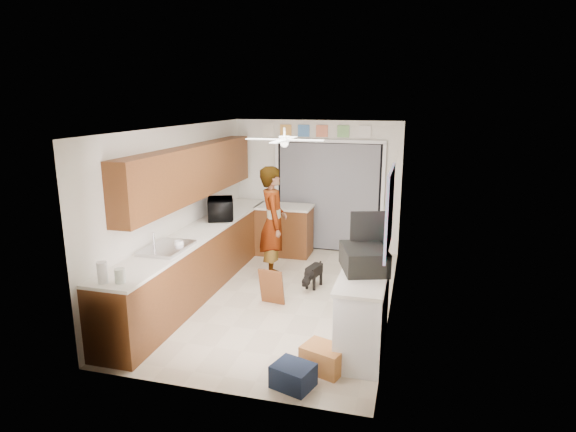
# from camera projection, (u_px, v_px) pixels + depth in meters

# --- Properties ---
(floor) EXTENTS (5.00, 5.00, 0.00)m
(floor) POSITION_uv_depth(u_px,v_px,m) (281.00, 296.00, 7.22)
(floor) COLOR beige
(floor) RESTS_ON ground
(ceiling) EXTENTS (5.00, 5.00, 0.00)m
(ceiling) POSITION_uv_depth(u_px,v_px,m) (280.00, 128.00, 6.63)
(ceiling) COLOR white
(ceiling) RESTS_ON ground
(wall_back) EXTENTS (3.20, 0.00, 3.20)m
(wall_back) POSITION_uv_depth(u_px,v_px,m) (316.00, 186.00, 9.27)
(wall_back) COLOR silver
(wall_back) RESTS_ON ground
(wall_front) EXTENTS (3.20, 0.00, 3.20)m
(wall_front) POSITION_uv_depth(u_px,v_px,m) (209.00, 276.00, 4.58)
(wall_front) COLOR silver
(wall_front) RESTS_ON ground
(wall_left) EXTENTS (0.00, 5.00, 5.00)m
(wall_left) POSITION_uv_depth(u_px,v_px,m) (180.00, 209.00, 7.33)
(wall_left) COLOR silver
(wall_left) RESTS_ON ground
(wall_right) EXTENTS (0.00, 5.00, 5.00)m
(wall_right) POSITION_uv_depth(u_px,v_px,m) (394.00, 223.00, 6.52)
(wall_right) COLOR silver
(wall_right) RESTS_ON ground
(left_base_cabinets) EXTENTS (0.60, 4.80, 0.90)m
(left_base_cabinets) POSITION_uv_depth(u_px,v_px,m) (200.00, 261.00, 7.44)
(left_base_cabinets) COLOR brown
(left_base_cabinets) RESTS_ON floor
(left_countertop) EXTENTS (0.62, 4.80, 0.04)m
(left_countertop) POSITION_uv_depth(u_px,v_px,m) (200.00, 231.00, 7.33)
(left_countertop) COLOR white
(left_countertop) RESTS_ON left_base_cabinets
(upper_cabinets) EXTENTS (0.32, 4.00, 0.80)m
(upper_cabinets) POSITION_uv_depth(u_px,v_px,m) (194.00, 172.00, 7.34)
(upper_cabinets) COLOR brown
(upper_cabinets) RESTS_ON wall_left
(sink_basin) EXTENTS (0.50, 0.76, 0.06)m
(sink_basin) POSITION_uv_depth(u_px,v_px,m) (167.00, 248.00, 6.38)
(sink_basin) COLOR silver
(sink_basin) RESTS_ON left_countertop
(faucet) EXTENTS (0.03, 0.03, 0.22)m
(faucet) POSITION_uv_depth(u_px,v_px,m) (154.00, 241.00, 6.41)
(faucet) COLOR silver
(faucet) RESTS_ON left_countertop
(peninsula_base) EXTENTS (1.00, 0.60, 0.90)m
(peninsula_base) POSITION_uv_depth(u_px,v_px,m) (284.00, 231.00, 9.12)
(peninsula_base) COLOR brown
(peninsula_base) RESTS_ON floor
(peninsula_top) EXTENTS (1.04, 0.64, 0.04)m
(peninsula_top) POSITION_uv_depth(u_px,v_px,m) (284.00, 207.00, 9.00)
(peninsula_top) COLOR white
(peninsula_top) RESTS_ON peninsula_base
(back_opening_recess) EXTENTS (2.00, 0.06, 2.10)m
(back_opening_recess) POSITION_uv_depth(u_px,v_px,m) (329.00, 197.00, 9.23)
(back_opening_recess) COLOR black
(back_opening_recess) RESTS_ON wall_back
(curtain_panel) EXTENTS (1.90, 0.03, 2.05)m
(curtain_panel) POSITION_uv_depth(u_px,v_px,m) (328.00, 198.00, 9.19)
(curtain_panel) COLOR gray
(curtain_panel) RESTS_ON wall_back
(door_trim_left) EXTENTS (0.06, 0.04, 2.10)m
(door_trim_left) POSITION_uv_depth(u_px,v_px,m) (277.00, 195.00, 9.45)
(door_trim_left) COLOR white
(door_trim_left) RESTS_ON wall_back
(door_trim_right) EXTENTS (0.06, 0.04, 2.10)m
(door_trim_right) POSITION_uv_depth(u_px,v_px,m) (382.00, 200.00, 8.94)
(door_trim_right) COLOR white
(door_trim_right) RESTS_ON wall_back
(door_trim_head) EXTENTS (2.10, 0.04, 0.06)m
(door_trim_head) POSITION_uv_depth(u_px,v_px,m) (329.00, 141.00, 8.94)
(door_trim_head) COLOR white
(door_trim_head) RESTS_ON wall_back
(header_frame_0) EXTENTS (0.22, 0.02, 0.22)m
(header_frame_0) POSITION_uv_depth(u_px,v_px,m) (286.00, 130.00, 9.14)
(header_frame_0) COLOR #EAA84E
(header_frame_0) RESTS_ON wall_back
(header_frame_1) EXTENTS (0.22, 0.02, 0.22)m
(header_frame_1) POSITION_uv_depth(u_px,v_px,m) (304.00, 131.00, 9.05)
(header_frame_1) COLOR #487FC2
(header_frame_1) RESTS_ON wall_back
(header_frame_2) EXTENTS (0.22, 0.02, 0.22)m
(header_frame_2) POSITION_uv_depth(u_px,v_px,m) (322.00, 131.00, 8.97)
(header_frame_2) COLOR #DD7652
(header_frame_2) RESTS_ON wall_back
(header_frame_3) EXTENTS (0.22, 0.02, 0.22)m
(header_frame_3) POSITION_uv_depth(u_px,v_px,m) (343.00, 131.00, 8.86)
(header_frame_3) COLOR #74AF64
(header_frame_3) RESTS_ON wall_back
(header_frame_4) EXTENTS (0.22, 0.02, 0.22)m
(header_frame_4) POSITION_uv_depth(u_px,v_px,m) (365.00, 132.00, 8.76)
(header_frame_4) COLOR silver
(header_frame_4) RESTS_ON wall_back
(route66_sign) EXTENTS (0.22, 0.02, 0.26)m
(route66_sign) POSITION_uv_depth(u_px,v_px,m) (268.00, 130.00, 9.23)
(route66_sign) COLOR silver
(route66_sign) RESTS_ON wall_back
(right_counter_base) EXTENTS (0.50, 1.40, 0.90)m
(right_counter_base) POSITION_uv_depth(u_px,v_px,m) (364.00, 312.00, 5.65)
(right_counter_base) COLOR white
(right_counter_base) RESTS_ON floor
(right_counter_top) EXTENTS (0.54, 1.44, 0.04)m
(right_counter_top) POSITION_uv_depth(u_px,v_px,m) (364.00, 274.00, 5.54)
(right_counter_top) COLOR white
(right_counter_top) RESTS_ON right_counter_base
(abstract_painting) EXTENTS (0.03, 1.15, 0.95)m
(abstract_painting) POSITION_uv_depth(u_px,v_px,m) (390.00, 210.00, 5.49)
(abstract_painting) COLOR #E855AE
(abstract_painting) RESTS_ON wall_right
(ceiling_fan) EXTENTS (1.14, 1.14, 0.24)m
(ceiling_fan) POSITION_uv_depth(u_px,v_px,m) (284.00, 140.00, 6.86)
(ceiling_fan) COLOR white
(ceiling_fan) RESTS_ON ceiling
(microwave) EXTENTS (0.62, 0.72, 0.34)m
(microwave) POSITION_uv_depth(u_px,v_px,m) (221.00, 209.00, 7.99)
(microwave) COLOR black
(microwave) RESTS_ON left_countertop
(cup) EXTENTS (0.14, 0.14, 0.10)m
(cup) POSITION_uv_depth(u_px,v_px,m) (179.00, 244.00, 6.45)
(cup) COLOR white
(cup) RESTS_ON left_countertop
(jar_a) EXTENTS (0.14, 0.14, 0.16)m
(jar_a) POSITION_uv_depth(u_px,v_px,m) (120.00, 276.00, 5.22)
(jar_a) COLOR silver
(jar_a) RESTS_ON left_countertop
(paper_towel_roll) EXTENTS (0.12, 0.12, 0.24)m
(paper_towel_roll) POSITION_uv_depth(u_px,v_px,m) (102.00, 272.00, 5.20)
(paper_towel_roll) COLOR white
(paper_towel_roll) RESTS_ON left_countertop
(suitcase) EXTENTS (0.66, 0.76, 0.28)m
(suitcase) POSITION_uv_depth(u_px,v_px,m) (364.00, 259.00, 5.60)
(suitcase) COLOR black
(suitcase) RESTS_ON right_counter_top
(suitcase_rim) EXTENTS (0.60, 0.69, 0.02)m
(suitcase_rim) POSITION_uv_depth(u_px,v_px,m) (363.00, 268.00, 5.62)
(suitcase_rim) COLOR yellow
(suitcase_rim) RESTS_ON suitcase
(suitcase_lid) EXTENTS (0.41, 0.16, 0.50)m
(suitcase_lid) POSITION_uv_depth(u_px,v_px,m) (367.00, 231.00, 5.81)
(suitcase_lid) COLOR black
(suitcase_lid) RESTS_ON suitcase
(cardboard_box) EXTENTS (0.53, 0.47, 0.28)m
(cardboard_box) POSITION_uv_depth(u_px,v_px,m) (324.00, 358.00, 5.23)
(cardboard_box) COLOR #C2783D
(cardboard_box) RESTS_ON floor
(navy_crate) EXTENTS (0.48, 0.44, 0.24)m
(navy_crate) POSITION_uv_depth(u_px,v_px,m) (293.00, 376.00, 4.94)
(navy_crate) COLOR #141E34
(navy_crate) RESTS_ON floor
(cabinet_door_panel) EXTENTS (0.38, 0.19, 0.54)m
(cabinet_door_panel) POSITION_uv_depth(u_px,v_px,m) (272.00, 287.00, 6.87)
(cabinet_door_panel) COLOR brown
(cabinet_door_panel) RESTS_ON floor
(man) EXTENTS (0.65, 0.79, 1.86)m
(man) POSITION_uv_depth(u_px,v_px,m) (273.00, 223.00, 7.76)
(man) COLOR white
(man) RESTS_ON floor
(dog) EXTENTS (0.33, 0.54, 0.39)m
(dog) POSITION_uv_depth(u_px,v_px,m) (314.00, 275.00, 7.55)
(dog) COLOR black
(dog) RESTS_ON floor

